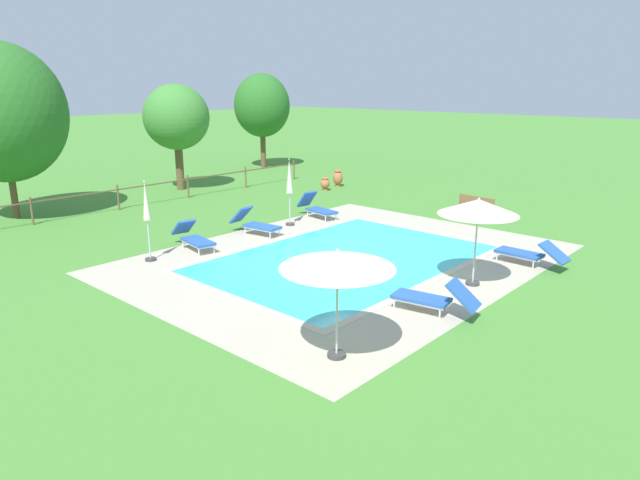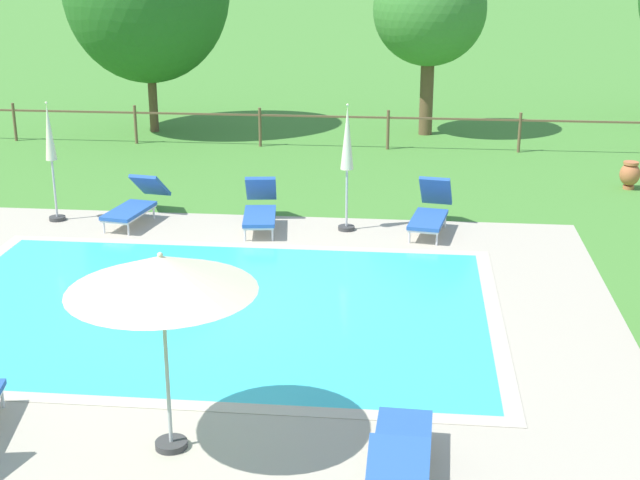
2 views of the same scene
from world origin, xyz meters
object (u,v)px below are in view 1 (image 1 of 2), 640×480
object	(u,v)px
sun_lounger_north_mid	(433,298)
patio_umbrella_closed_row_mid_west	(289,182)
tree_far_west	(262,106)
terracotta_urn_near_fence	(325,184)
tree_west_mid	(2,113)
patio_umbrella_closed_row_west	(147,210)
sun_lounger_north_near_steps	(256,223)
sun_lounger_south_near_corner	(317,208)
sun_lounger_north_end	(529,253)
patio_umbrella_open_foreground	(478,207)
patio_umbrella_open_by_bench	(337,260)
tree_centre	(176,118)
wooden_bench_lawn_side	(474,207)
sun_lounger_north_far	(194,237)
terracotta_urn_by_tree	(338,178)

from	to	relation	value
sun_lounger_north_mid	patio_umbrella_closed_row_mid_west	distance (m)	9.11
tree_far_west	sun_lounger_north_mid	bearing A→B (deg)	-123.33
terracotta_urn_near_fence	tree_west_mid	xyz separation A→B (m)	(-12.36, 5.07, 3.65)
patio_umbrella_closed_row_west	patio_umbrella_closed_row_mid_west	world-z (taller)	patio_umbrella_closed_row_mid_west
sun_lounger_north_near_steps	patio_umbrella_closed_row_mid_west	xyz separation A→B (m)	(1.68, 0.01, 1.23)
sun_lounger_north_near_steps	sun_lounger_south_near_corner	xyz separation A→B (m)	(3.29, 0.11, 0.01)
patio_umbrella_closed_row_mid_west	sun_lounger_north_end	bearing A→B (deg)	-81.87
patio_umbrella_open_foreground	tree_west_mid	bearing A→B (deg)	106.39
patio_umbrella_open_by_bench	tree_west_mid	bearing A→B (deg)	88.28
sun_lounger_north_end	sun_lounger_south_near_corner	bearing A→B (deg)	87.34
patio_umbrella_closed_row_west	sun_lounger_north_mid	bearing A→B (deg)	-75.66
patio_umbrella_closed_row_west	sun_lounger_north_near_steps	bearing A→B (deg)	-0.60
tree_centre	wooden_bench_lawn_side	bearing A→B (deg)	-74.33
patio_umbrella_open_by_bench	tree_far_west	bearing A→B (deg)	50.56
patio_umbrella_closed_row_mid_west	wooden_bench_lawn_side	world-z (taller)	patio_umbrella_closed_row_mid_west
sun_lounger_north_far	wooden_bench_lawn_side	xyz separation A→B (m)	(9.62, -4.67, 0.09)
sun_lounger_north_near_steps	patio_umbrella_closed_row_mid_west	size ratio (longest dim) A/B	0.81
sun_lounger_south_near_corner	terracotta_urn_near_fence	bearing A→B (deg)	38.37
patio_umbrella_open_by_bench	sun_lounger_south_near_corner	bearing A→B (deg)	44.01
sun_lounger_north_near_steps	patio_umbrella_closed_row_west	size ratio (longest dim) A/B	0.83
patio_umbrella_closed_row_mid_west	tree_west_mid	size ratio (longest dim) A/B	0.37
tree_far_west	sun_lounger_north_end	bearing A→B (deg)	-112.17
sun_lounger_north_end	tree_west_mid	distance (m)	19.08
sun_lounger_north_mid	patio_umbrella_open_by_bench	world-z (taller)	patio_umbrella_open_by_bench
sun_lounger_north_end	tree_far_west	size ratio (longest dim) A/B	0.36
patio_umbrella_open_foreground	wooden_bench_lawn_side	xyz separation A→B (m)	(6.76, 3.45, -1.59)
patio_umbrella_closed_row_mid_west	terracotta_urn_by_tree	distance (m)	8.39
sun_lounger_north_mid	patio_umbrella_open_foreground	size ratio (longest dim) A/B	0.89
wooden_bench_lawn_side	terracotta_urn_by_tree	world-z (taller)	wooden_bench_lawn_side
sun_lounger_north_near_steps	sun_lounger_north_far	xyz separation A→B (m)	(-2.52, 0.11, -0.01)
tree_far_west	sun_lounger_north_far	bearing A→B (deg)	-139.60
patio_umbrella_closed_row_west	terracotta_urn_by_tree	distance (m)	13.74
sun_lounger_south_near_corner	terracotta_urn_by_tree	size ratio (longest dim) A/B	2.36
patio_umbrella_closed_row_west	terracotta_urn_near_fence	size ratio (longest dim) A/B	3.81
sun_lounger_north_mid	patio_umbrella_closed_row_west	bearing A→B (deg)	104.34
sun_lounger_north_far	terracotta_urn_near_fence	xyz separation A→B (m)	(10.29, 3.56, -0.03)
sun_lounger_south_near_corner	patio_umbrella_open_foreground	xyz separation A→B (m)	(-2.94, -8.13, 1.66)
wooden_bench_lawn_side	sun_lounger_north_mid	bearing A→B (deg)	-158.07
terracotta_urn_near_fence	patio_umbrella_closed_row_west	bearing A→B (deg)	-163.07
sun_lounger_north_far	tree_centre	size ratio (longest dim) A/B	0.41
patio_umbrella_closed_row_mid_west	tree_centre	size ratio (longest dim) A/B	0.49
patio_umbrella_closed_row_mid_west	patio_umbrella_closed_row_west	bearing A→B (deg)	179.70
patio_umbrella_closed_row_west	tree_west_mid	world-z (taller)	tree_west_mid
sun_lounger_north_end	patio_umbrella_open_foreground	distance (m)	3.09
patio_umbrella_closed_row_mid_west	tree_west_mid	distance (m)	11.00
patio_umbrella_open_by_bench	patio_umbrella_open_foreground	bearing A→B (deg)	-0.38
patio_umbrella_open_by_bench	tree_west_mid	size ratio (longest dim) A/B	0.33
patio_umbrella_closed_row_west	tree_centre	world-z (taller)	tree_centre
sun_lounger_south_near_corner	patio_umbrella_closed_row_mid_west	world-z (taller)	patio_umbrella_closed_row_mid_west
sun_lounger_north_near_steps	terracotta_urn_by_tree	xyz separation A→B (m)	(9.02, 3.91, 0.06)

